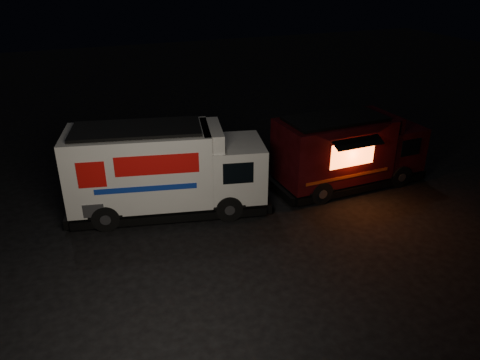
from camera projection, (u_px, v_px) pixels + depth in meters
ground at (219, 253)px, 14.78m from camera, size 80.00×80.00×0.00m
white_truck at (168, 169)px, 16.61m from camera, size 7.54×3.94×3.26m
red_truck at (350, 150)px, 18.66m from camera, size 6.43×2.54×2.96m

